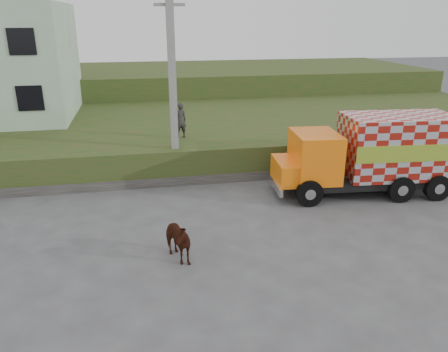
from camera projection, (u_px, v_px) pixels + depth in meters
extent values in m
plane|color=#474749|center=(217.00, 225.00, 15.03)|extent=(120.00, 120.00, 0.00)
cube|color=#244C19|center=(185.00, 133.00, 24.00)|extent=(40.00, 12.00, 1.50)
cube|color=#244C19|center=(169.00, 87.00, 34.82)|extent=(40.00, 12.00, 3.00)
cube|color=#595651|center=(153.00, 181.00, 18.48)|extent=(16.00, 0.50, 0.40)
cube|color=gray|center=(173.00, 89.00, 17.73)|extent=(0.30, 0.30, 8.00)
cube|color=gray|center=(169.00, 5.00, 16.64)|extent=(1.20, 0.12, 0.12)
cube|color=black|center=(366.00, 178.00, 17.68)|extent=(6.48, 2.56, 0.33)
cube|color=orange|center=(315.00, 156.00, 17.09)|extent=(1.85, 2.27, 1.86)
cube|color=orange|center=(287.00, 170.00, 17.17)|extent=(1.09, 2.02, 0.84)
cube|color=silver|center=(397.00, 145.00, 17.33)|extent=(4.45, 2.58, 2.42)
cube|color=yellow|center=(412.00, 154.00, 16.27)|extent=(4.27, 0.39, 0.65)
cube|color=yellow|center=(384.00, 138.00, 18.39)|extent=(4.27, 0.39, 0.65)
cube|color=silver|center=(275.00, 184.00, 17.32)|extent=(0.31, 2.15, 0.28)
cylinder|color=black|center=(309.00, 193.00, 16.43)|extent=(1.05, 0.41, 1.02)
cylinder|color=black|center=(294.00, 174.00, 18.43)|extent=(1.05, 0.41, 1.02)
cylinder|color=black|center=(401.00, 189.00, 16.80)|extent=(1.05, 0.41, 1.02)
cylinder|color=black|center=(377.00, 171.00, 18.80)|extent=(1.05, 0.41, 1.02)
cylinder|color=black|center=(437.00, 188.00, 16.96)|extent=(1.05, 0.41, 1.02)
cylinder|color=black|center=(409.00, 170.00, 18.96)|extent=(1.05, 0.41, 1.02)
imported|color=#381C0E|center=(175.00, 240.00, 12.68)|extent=(1.28, 1.70, 1.31)
imported|color=#312E2C|center=(180.00, 120.00, 19.96)|extent=(0.66, 0.52, 1.61)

